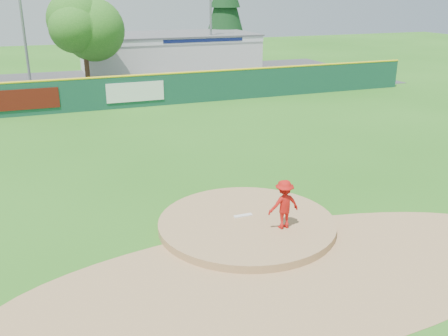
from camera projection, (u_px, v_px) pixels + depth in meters
name	position (u px, v px, depth m)	size (l,w,h in m)	color
ground	(247.00, 227.00, 15.57)	(120.00, 120.00, 0.00)	#286B19
pitchers_mound	(247.00, 227.00, 15.57)	(5.50, 5.50, 0.50)	#9E774C
pitching_rubber	(243.00, 216.00, 15.74)	(0.60, 0.15, 0.04)	white
infield_dirt_arc	(292.00, 276.00, 12.92)	(15.40, 15.40, 0.01)	#9E774C
parking_lot	(112.00, 84.00, 39.34)	(44.00, 16.00, 0.02)	#38383A
pitcher	(284.00, 204.00, 14.76)	(0.98, 0.56, 1.51)	red
van	(185.00, 83.00, 35.78)	(2.17, 4.70, 1.31)	silver
pool_building_grp	(169.00, 52.00, 45.18)	(15.20, 8.20, 3.31)	silver
fence_banners	(83.00, 95.00, 29.99)	(9.95, 0.04, 1.20)	#5A140C
outfield_fence	(133.00, 90.00, 31.05)	(40.00, 0.14, 2.07)	#154434
deciduous_tree	(83.00, 26.00, 35.38)	(5.60, 5.60, 7.36)	#382314
conifer_tree	(225.00, 5.00, 49.73)	(4.40, 4.40, 9.50)	#382314
light_pole_left	(20.00, 4.00, 35.31)	(1.75, 0.25, 11.00)	gray
light_pole_right	(211.00, 8.00, 42.24)	(1.75, 0.25, 10.00)	gray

